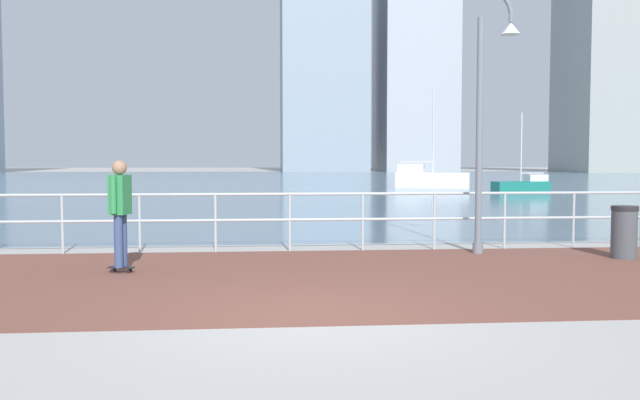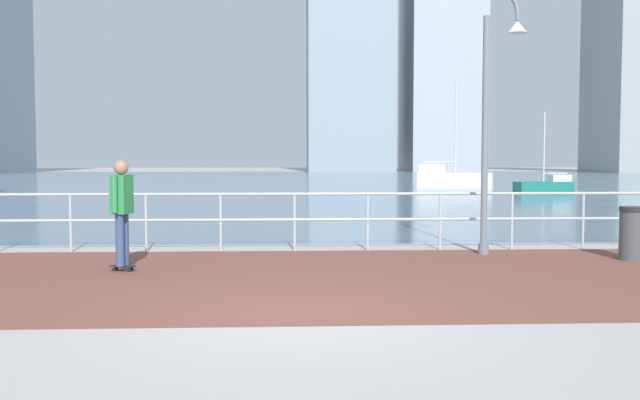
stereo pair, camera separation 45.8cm
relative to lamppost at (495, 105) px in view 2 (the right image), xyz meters
The scene contains 11 objects.
ground 35.53m from the lamppost, 95.90° to the left, with size 220.00×220.00×0.00m, color #ADAAA5.
brick_paving 5.12m from the lamppost, 147.29° to the right, with size 28.00×5.92×0.01m, color brown.
harbor_water 45.85m from the lamppost, 94.57° to the left, with size 180.00×88.00×0.00m, color slate.
waterfront_railing 4.18m from the lamppost, behind, with size 25.25×0.06×1.12m.
lamppost is the anchor object (origin of this frame).
skateboarder 6.76m from the lamppost, 165.61° to the right, with size 0.41×0.56×1.73m.
trash_bin 3.25m from the lamppost, 21.38° to the right, with size 0.46×0.46×0.93m.
sailboat_blue 30.09m from the lamppost, 77.79° to the left, with size 4.71×2.88×6.32m.
sailboat_navy 23.85m from the lamppost, 66.89° to the left, with size 3.07×1.43×4.15m.
tower_concrete 96.20m from the lamppost, 77.94° to the left, with size 11.12×13.56×30.46m.
tower_slate 92.81m from the lamppost, 86.60° to the left, with size 12.65×11.85×41.83m.
Camera 2 is at (-0.11, -7.54, 1.73)m, focal length 38.30 mm.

